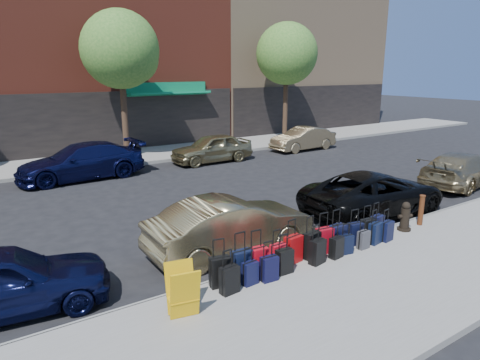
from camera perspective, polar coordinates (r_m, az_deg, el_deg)
ground at (r=14.33m, az=-3.99°, el=-4.14°), size 120.00×120.00×0.00m
sidewalk_near at (r=9.66m, az=16.17°, el=-13.90°), size 60.00×4.00×0.15m
sidewalk_far at (r=23.26m, az=-16.34°, el=2.78°), size 60.00×4.00×0.15m
curb_near at (r=10.90m, az=7.98°, el=-10.02°), size 60.00×0.08×0.15m
curb_far at (r=21.38m, az=-14.69°, el=1.89°), size 60.00×0.08×0.15m
building_right at (r=37.71m, az=3.83°, el=21.21°), size 15.00×12.12×18.00m
tree_center at (r=22.56m, az=-15.32°, el=16.16°), size 3.80×3.80×7.27m
tree_right at (r=27.80m, az=6.48°, el=16.17°), size 3.80×3.80×7.27m
suitcase_front_0 at (r=9.15m, az=-2.69°, el=-12.12°), size 0.47×0.32×1.04m
suitcase_front_1 at (r=9.40m, az=0.22°, el=-11.28°), size 0.45×0.26×1.07m
suitcase_front_2 at (r=9.58m, az=2.36°, el=-10.83°), size 0.45×0.27×1.05m
suitcase_front_3 at (r=10.01m, az=5.10°, el=-10.01°), size 0.38×0.21×0.90m
suitcase_front_4 at (r=10.27m, az=7.11°, el=-9.12°), size 0.46×0.29×1.05m
suitcase_front_5 at (r=10.55m, az=9.52°, el=-8.56°), size 0.47×0.31×1.05m
suitcase_front_6 at (r=10.89m, az=11.19°, el=-7.91°), size 0.45×0.28×1.03m
suitcase_front_7 at (r=11.13m, az=12.85°, el=-7.46°), size 0.44×0.25×1.05m
suitcase_front_8 at (r=11.56m, az=15.09°, el=-6.94°), size 0.42×0.28×0.95m
suitcase_front_9 at (r=11.92m, az=16.67°, el=-6.38°), size 0.42×0.26×0.96m
suitcase_front_10 at (r=12.28m, az=17.77°, el=-5.85°), size 0.41×0.26×0.95m
suitcase_back_0 at (r=8.91m, az=-1.41°, el=-13.16°), size 0.41×0.26×0.93m
suitcase_back_1 at (r=9.25m, az=1.34°, el=-12.30°), size 0.36×0.22×0.81m
suitcase_back_2 at (r=9.41m, az=3.92°, el=-11.70°), size 0.39×0.24×0.89m
suitcase_back_3 at (r=9.75m, az=5.94°, el=-10.73°), size 0.39×0.23×0.91m
suitcase_back_5 at (r=10.30m, az=10.28°, el=-9.38°), size 0.43×0.30×0.95m
suitcase_back_6 at (r=10.70m, az=12.73°, el=-8.76°), size 0.38×0.25×0.84m
suitcase_back_7 at (r=10.99m, az=14.00°, el=-8.32°), size 0.35×0.24×0.77m
suitcase_back_8 at (r=11.40m, az=16.13°, el=-7.64°), size 0.32×0.20×0.76m
suitcase_back_9 at (r=11.79m, az=17.58°, el=-6.77°), size 0.41×0.28×0.91m
suitcase_back_10 at (r=12.07m, az=19.00°, el=-6.45°), size 0.39×0.26×0.86m
fire_hydrant at (r=12.97m, az=21.15°, el=-4.65°), size 0.43×0.38×0.84m
bollard at (r=13.56m, az=23.01°, el=-3.66°), size 0.17×0.17×0.90m
display_rack at (r=8.17m, az=-7.65°, el=-14.49°), size 0.65×0.70×0.98m
car_near_0 at (r=9.47m, az=-29.38°, el=-11.77°), size 4.17×2.10×1.36m
car_near_1 at (r=10.93m, az=-1.18°, el=-6.14°), size 4.41×1.57×1.45m
car_near_2 at (r=14.50m, az=17.47°, el=-1.68°), size 5.13×2.52×1.40m
car_near_3 at (r=19.40m, az=27.50°, el=1.28°), size 4.88×2.49×1.36m
car_far_1 at (r=19.50m, az=-20.41°, el=2.33°), size 5.35×2.35×1.53m
car_far_2 at (r=21.72m, az=-3.77°, el=4.26°), size 4.20×1.70×1.43m
car_far_3 at (r=25.27m, az=8.41°, el=5.48°), size 4.09×1.50×1.34m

